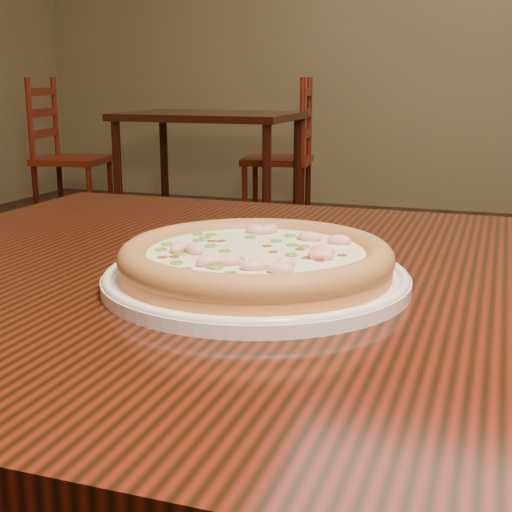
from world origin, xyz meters
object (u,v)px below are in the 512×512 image
(plate, at_px, (256,278))
(chair_a, at_px, (64,159))
(hero_table, at_px, (386,379))
(pizza, at_px, (256,259))
(chair_b, at_px, (286,159))
(bg_table_left, at_px, (210,129))

(plate, xyz_separation_m, chair_a, (-2.47, 3.34, -0.32))
(hero_table, height_order, chair_a, chair_a)
(pizza, xyz_separation_m, chair_a, (-2.47, 3.34, -0.34))
(pizza, bearing_deg, chair_a, 126.44)
(hero_table, bearing_deg, pizza, -157.32)
(chair_b, bearing_deg, pizza, -73.75)
(hero_table, relative_size, chair_b, 1.26)
(plate, height_order, chair_b, chair_b)
(hero_table, bearing_deg, chair_b, 108.14)
(plate, bearing_deg, bg_table_left, 113.41)
(hero_table, distance_m, plate, 0.17)
(bg_table_left, xyz_separation_m, chair_a, (-1.05, 0.07, -0.22))
(pizza, xyz_separation_m, chair_b, (-1.10, 3.78, -0.34))
(chair_a, relative_size, chair_b, 1.00)
(plate, bearing_deg, pizza, -42.95)
(plate, height_order, chair_a, chair_a)
(hero_table, relative_size, pizza, 4.62)
(bg_table_left, distance_m, chair_b, 0.64)
(pizza, distance_m, bg_table_left, 3.57)
(hero_table, relative_size, bg_table_left, 1.20)
(bg_table_left, bearing_deg, chair_b, 58.47)
(pizza, height_order, bg_table_left, pizza)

